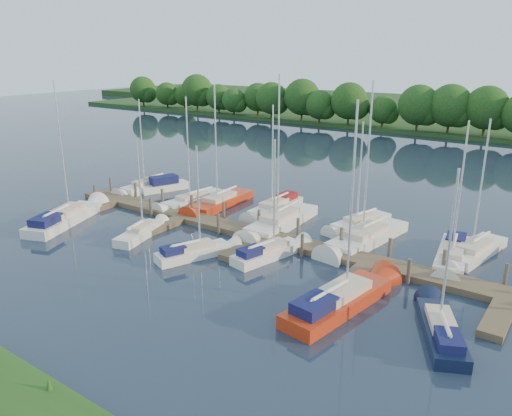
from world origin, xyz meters
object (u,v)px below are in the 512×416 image
Objects in this scene: dock at (263,240)px; sailboat_s_2 at (195,253)px; sailboat_n_0 at (147,187)px; motorboat at (162,187)px; sailboat_n_5 at (279,224)px.

sailboat_s_2 reaches higher than dock.
sailboat_s_2 is at bearing 147.69° from sailboat_n_0.
sailboat_n_0 reaches higher than sailboat_s_2.
sailboat_s_2 is at bearing -113.91° from dock.
dock is 5.28m from sailboat_s_2.
motorboat is 17.27m from sailboat_s_2.
sailboat_n_0 reaches higher than dock.
sailboat_n_5 is at bearing 174.79° from sailboat_n_0.
sailboat_n_0 reaches higher than motorboat.
motorboat is (-15.85, 5.67, 0.17)m from dock.
sailboat_n_0 is (-17.32, 4.96, 0.07)m from dock.
dock is 3.38m from sailboat_n_5.
sailboat_n_5 is at bearing 102.30° from dock.
motorboat is at bearing -153.55° from sailboat_n_0.
sailboat_s_2 is at bearing 164.47° from motorboat.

